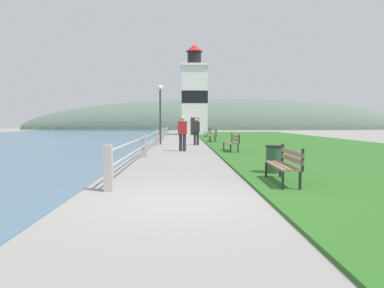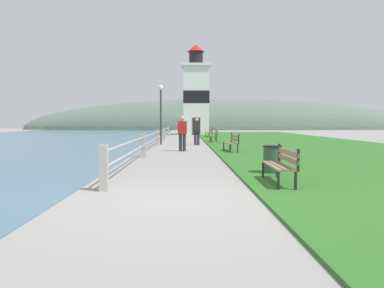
% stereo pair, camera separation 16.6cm
% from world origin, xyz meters
% --- Properties ---
extents(ground_plane, '(160.00, 160.00, 0.00)m').
position_xyz_m(ground_plane, '(0.00, 0.00, 0.00)').
color(ground_plane, gray).
extents(grass_verge, '(12.00, 56.31, 0.06)m').
position_xyz_m(grass_verge, '(7.66, 18.77, 0.03)').
color(grass_verge, '#2D6623').
rests_on(grass_verge, ground_plane).
extents(seawall_railing, '(0.18, 31.09, 1.01)m').
position_xyz_m(seawall_railing, '(-1.56, 16.46, 0.61)').
color(seawall_railing, '#A8A399').
rests_on(seawall_railing, ground_plane).
extents(park_bench_near, '(0.53, 1.89, 0.94)m').
position_xyz_m(park_bench_near, '(2.50, 1.66, 0.54)').
color(park_bench_near, '#846B51').
rests_on(park_bench_near, ground_plane).
extents(park_bench_midway, '(0.58, 1.90, 0.94)m').
position_xyz_m(park_bench_midway, '(2.53, 11.28, 0.54)').
color(park_bench_midway, '#846B51').
rests_on(park_bench_midway, ground_plane).
extents(park_bench_far, '(0.51, 1.66, 0.94)m').
position_xyz_m(park_bench_far, '(2.37, 20.43, 0.54)').
color(park_bench_far, '#846B51').
rests_on(park_bench_far, ground_plane).
extents(park_bench_by_lighthouse, '(0.60, 2.01, 0.94)m').
position_xyz_m(park_bench_by_lighthouse, '(2.60, 29.58, 0.54)').
color(park_bench_by_lighthouse, '#846B51').
rests_on(park_bench_by_lighthouse, ground_plane).
extents(lighthouse, '(3.41, 3.41, 10.56)m').
position_xyz_m(lighthouse, '(1.48, 37.20, 4.60)').
color(lighthouse, white).
rests_on(lighthouse, ground_plane).
extents(person_strolling, '(0.44, 0.25, 1.76)m').
position_xyz_m(person_strolling, '(0.96, 17.11, 0.95)').
color(person_strolling, '#28282D').
rests_on(person_strolling, ground_plane).
extents(person_by_railing, '(0.48, 0.32, 1.81)m').
position_xyz_m(person_by_railing, '(0.06, 12.06, 0.98)').
color(person_by_railing, '#28282D').
rests_on(person_by_railing, ground_plane).
extents(trash_bin, '(0.54, 0.54, 0.84)m').
position_xyz_m(trash_bin, '(2.69, 3.45, 0.42)').
color(trash_bin, '#2D5138').
rests_on(trash_bin, ground_plane).
extents(lamp_post, '(0.36, 0.36, 3.96)m').
position_xyz_m(lamp_post, '(-1.41, 17.89, 2.74)').
color(lamp_post, '#333338').
rests_on(lamp_post, ground_plane).
extents(distant_hillside, '(80.00, 16.00, 12.00)m').
position_xyz_m(distant_hillside, '(8.00, 67.54, 0.00)').
color(distant_hillside, '#566B5B').
rests_on(distant_hillside, ground_plane).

